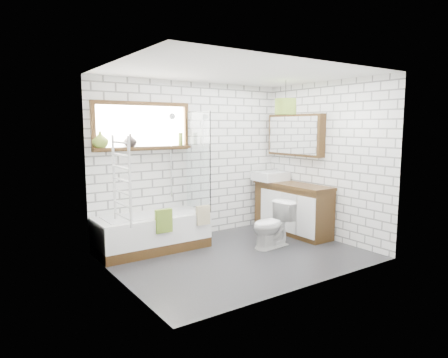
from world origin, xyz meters
TOP-DOWN VIEW (x-y plane):
  - floor at (0.00, 0.00)m, footprint 3.40×2.60m
  - ceiling at (0.00, 0.00)m, footprint 3.40×2.60m
  - wall_back at (0.00, 1.30)m, footprint 3.40×0.01m
  - wall_front at (0.00, -1.30)m, footprint 3.40×0.01m
  - wall_left at (-1.70, 0.00)m, footprint 0.01×2.60m
  - wall_right at (1.70, 0.00)m, footprint 0.01×2.60m
  - window at (-0.85, 1.26)m, footprint 1.52×0.16m
  - towel_radiator at (-1.66, 0.00)m, footprint 0.06×0.52m
  - mirror_cabinet at (1.62, 0.60)m, footprint 0.16×1.20m
  - shower_riser at (-0.40, 1.26)m, footprint 0.02×0.02m
  - bathtub at (-0.88, 0.94)m, footprint 1.61×0.71m
  - shower_screen at (-0.10, 0.94)m, footprint 0.02×0.72m
  - towel_green at (-0.87, 0.59)m, footprint 0.24×0.07m
  - towel_beige at (-0.23, 0.59)m, footprint 0.22×0.05m
  - vanity at (1.46, 0.47)m, footprint 0.48×1.48m
  - basin at (1.40, 0.97)m, footprint 0.53×0.46m
  - tap at (1.56, 0.97)m, footprint 0.03×0.03m
  - toilet at (0.65, 0.05)m, footprint 0.45×0.71m
  - vase_olive at (-1.50, 1.23)m, footprint 0.25×0.25m
  - vase_dark at (-1.06, 1.23)m, footprint 0.23×0.23m
  - bottle at (-0.24, 1.23)m, footprint 0.07×0.07m
  - pendant at (1.08, 0.28)m, footprint 0.33×0.33m

SIDE VIEW (x-z plane):
  - floor at x=0.00m, z-range -0.01..0.00m
  - bathtub at x=-0.88m, z-range 0.00..0.52m
  - toilet at x=0.65m, z-range 0.00..0.68m
  - vanity at x=1.46m, z-range 0.00..0.85m
  - towel_green at x=-0.87m, z-range 0.34..0.67m
  - towel_beige at x=-0.23m, z-range 0.36..0.64m
  - basin at x=1.40m, z-range 0.85..1.00m
  - tap at x=1.56m, z-range 0.90..1.05m
  - towel_radiator at x=-1.66m, z-range 0.70..1.70m
  - wall_back at x=0.00m, z-range 0.00..2.50m
  - wall_front at x=0.00m, z-range 0.00..2.50m
  - wall_left at x=-1.70m, z-range 0.00..2.50m
  - wall_right at x=1.70m, z-range 0.00..2.50m
  - shower_screen at x=-0.10m, z-range 0.52..2.02m
  - shower_riser at x=-0.40m, z-range 0.70..2.00m
  - vase_dark at x=-1.06m, z-range 1.48..1.68m
  - bottle at x=-0.24m, z-range 1.48..1.68m
  - vase_olive at x=-1.50m, z-range 1.48..1.71m
  - mirror_cabinet at x=1.62m, z-range 1.30..2.00m
  - window at x=-0.85m, z-range 1.46..2.14m
  - pendant at x=1.08m, z-range 1.98..2.22m
  - ceiling at x=0.00m, z-range 2.50..2.51m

